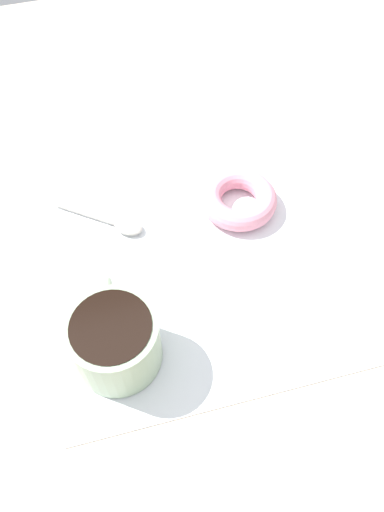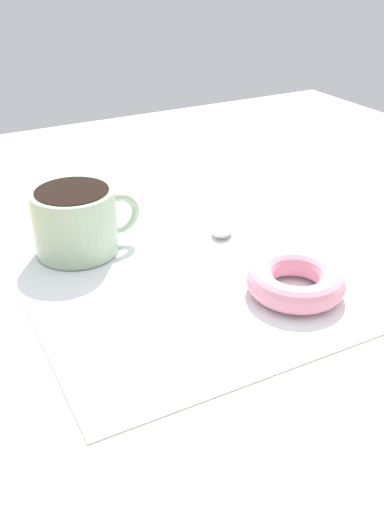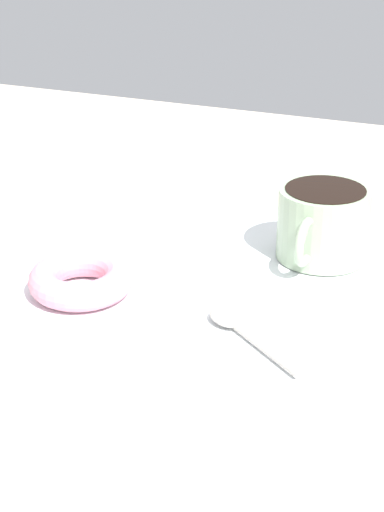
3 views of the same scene
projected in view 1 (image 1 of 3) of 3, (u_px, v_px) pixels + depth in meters
ground_plane at (200, 248)px, 61.39cm from camera, size 120.00×120.00×2.00cm
napkin at (192, 266)px, 58.57cm from camera, size 34.38×34.38×0.30cm
coffee_cup at (115, 340)px, 49.18cm from camera, size 9.04×11.87×7.15cm
donut at (239, 199)px, 62.33cm from camera, size 9.61×9.61×2.67cm
spoon at (117, 224)px, 61.38cm from camera, size 10.39×8.40×0.90cm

